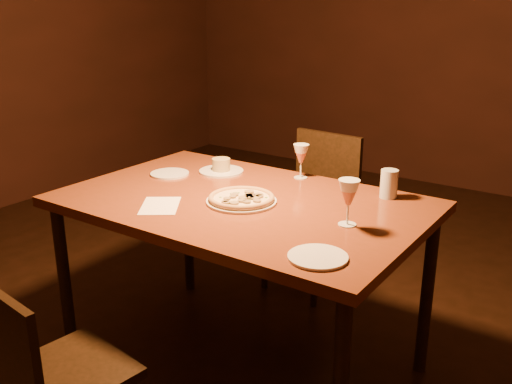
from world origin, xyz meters
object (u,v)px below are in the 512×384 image
Objects in this scene: chair_far at (314,202)px; dining_table at (242,215)px; chair_near at (48,374)px; pizza_plate at (241,199)px.

dining_table is at bearing -76.34° from chair_far.
chair_far reaches higher than dining_table.
dining_table reaches higher than chair_near.
dining_table is at bearing 123.03° from pizza_plate.
chair_near is at bearing -96.79° from dining_table.
pizza_plate reaches higher than chair_near.
chair_far reaches higher than chair_near.
pizza_plate is at bearing -75.31° from chair_far.
dining_table is 0.94m from chair_far.
dining_table is 5.18× the size of pizza_plate.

